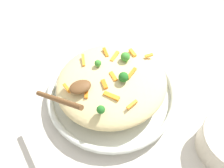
# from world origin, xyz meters

# --- Properties ---
(ground_plane) EXTENTS (2.40, 2.40, 0.00)m
(ground_plane) POSITION_xyz_m (0.00, 0.00, 0.00)
(ground_plane) COLOR beige
(serving_bowl) EXTENTS (0.38, 0.38, 0.04)m
(serving_bowl) POSITION_xyz_m (0.00, 0.00, 0.02)
(serving_bowl) COLOR silver
(serving_bowl) RESTS_ON ground_plane
(pasta_mound) EXTENTS (0.31, 0.29, 0.07)m
(pasta_mound) POSITION_xyz_m (0.00, 0.00, 0.07)
(pasta_mound) COLOR #DBC689
(pasta_mound) RESTS_ON serving_bowl
(carrot_piece_0) EXTENTS (0.01, 0.03, 0.01)m
(carrot_piece_0) POSITION_xyz_m (-0.09, -0.05, 0.11)
(carrot_piece_0) COLOR orange
(carrot_piece_0) RESTS_ON pasta_mound
(carrot_piece_1) EXTENTS (0.01, 0.03, 0.01)m
(carrot_piece_1) POSITION_xyz_m (0.00, 0.01, 0.11)
(carrot_piece_1) COLOR orange
(carrot_piece_1) RESTS_ON pasta_mound
(carrot_piece_2) EXTENTS (0.04, 0.03, 0.01)m
(carrot_piece_2) POSITION_xyz_m (-0.05, 0.02, 0.11)
(carrot_piece_2) COLOR orange
(carrot_piece_2) RESTS_ON pasta_mound
(carrot_piece_3) EXTENTS (0.04, 0.03, 0.01)m
(carrot_piece_3) POSITION_xyz_m (-0.03, -0.06, 0.11)
(carrot_piece_3) COLOR orange
(carrot_piece_3) RESTS_ON pasta_mound
(carrot_piece_4) EXTENTS (0.01, 0.04, 0.01)m
(carrot_piece_4) POSITION_xyz_m (-0.02, -0.08, 0.11)
(carrot_piece_4) COLOR orange
(carrot_piece_4) RESTS_ON pasta_mound
(carrot_piece_5) EXTENTS (0.02, 0.01, 0.01)m
(carrot_piece_5) POSITION_xyz_m (-0.12, -0.02, 0.11)
(carrot_piece_5) COLOR orange
(carrot_piece_5) RESTS_ON pasta_mound
(carrot_piece_6) EXTENTS (0.01, 0.03, 0.01)m
(carrot_piece_6) POSITION_xyz_m (0.12, -0.01, 0.11)
(carrot_piece_6) COLOR orange
(carrot_piece_6) RESTS_ON pasta_mound
(carrot_piece_7) EXTENTS (0.02, 0.04, 0.01)m
(carrot_piece_7) POSITION_xyz_m (0.05, -0.08, 0.11)
(carrot_piece_7) COLOR orange
(carrot_piece_7) RESTS_ON pasta_mound
(carrot_piece_8) EXTENTS (0.02, 0.04, 0.01)m
(carrot_piece_8) POSITION_xyz_m (0.08, 0.02, 0.11)
(carrot_piece_8) COLOR orange
(carrot_piece_8) RESTS_ON pasta_mound
(carrot_piece_9) EXTENTS (0.04, 0.04, 0.01)m
(carrot_piece_9) POSITION_xyz_m (0.03, 0.06, 0.11)
(carrot_piece_9) COLOR orange
(carrot_piece_9) RESTS_ON pasta_mound
(carrot_piece_10) EXTENTS (0.03, 0.02, 0.01)m
(carrot_piece_10) POSITION_xyz_m (-0.01, 0.10, 0.11)
(carrot_piece_10) COLOR orange
(carrot_piece_10) RESTS_ON pasta_mound
(carrot_piece_11) EXTENTS (0.01, 0.03, 0.01)m
(carrot_piece_11) POSITION_xyz_m (0.03, 0.02, 0.11)
(carrot_piece_11) COLOR orange
(carrot_piece_11) RESTS_ON pasta_mound
(broccoli_floret_0) EXTENTS (0.02, 0.02, 0.02)m
(broccoli_floret_0) POSITION_xyz_m (0.02, -0.04, 0.12)
(broccoli_floret_0) COLOR #377928
(broccoli_floret_0) RESTS_ON pasta_mound
(broccoli_floret_1) EXTENTS (0.03, 0.03, 0.03)m
(broccoli_floret_1) POSITION_xyz_m (-0.05, -0.03, 0.12)
(broccoli_floret_1) COLOR #377928
(broccoli_floret_1) RESTS_ON pasta_mound
(broccoli_floret_2) EXTENTS (0.02, 0.02, 0.02)m
(broccoli_floret_2) POSITION_xyz_m (0.07, 0.09, 0.12)
(broccoli_floret_2) COLOR #205B1C
(broccoli_floret_2) RESTS_ON pasta_mound
(broccoli_floret_3) EXTENTS (0.03, 0.03, 0.03)m
(broccoli_floret_3) POSITION_xyz_m (-0.02, 0.03, 0.12)
(broccoli_floret_3) COLOR #205B1C
(broccoli_floret_3) RESTS_ON pasta_mound
(serving_spoon) EXTENTS (0.13, 0.13, 0.09)m
(serving_spoon) POSITION_xyz_m (0.11, 0.02, 0.13)
(serving_spoon) COLOR brown
(serving_spoon) RESTS_ON pasta_mound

